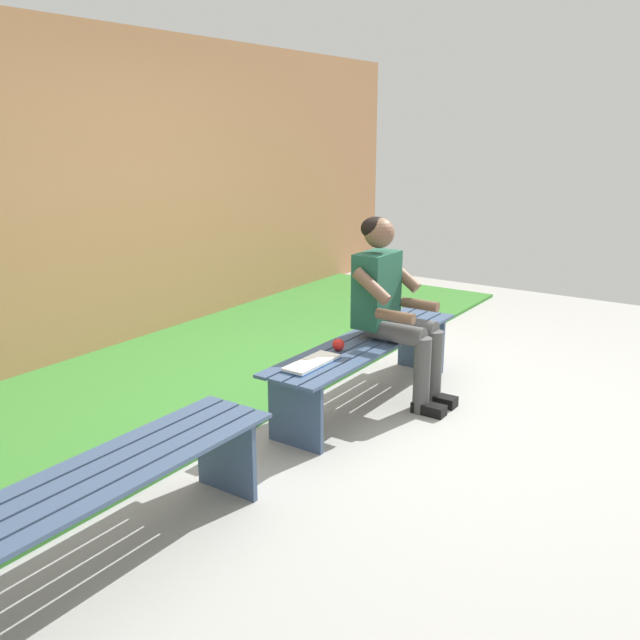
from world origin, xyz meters
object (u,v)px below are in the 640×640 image
Objects in this scene: bench_far at (89,501)px; person_seated at (392,303)px; bench_near at (367,355)px; book_open at (312,363)px; apple at (338,345)px.

person_seated is (-2.39, 0.10, 0.34)m from bench_far.
book_open is at bearing -3.05° from bench_near.
bench_near is 0.99× the size of bench_far.
person_seated is at bearing 161.09° from apple.
apple is at bearing -176.84° from book_open.
bench_far is 1.97m from apple.
apple is at bearing -178.61° from bench_far.
bench_far is at bearing 0.00° from bench_near.
person_seated reaches higher than bench_far.
bench_far is at bearing 1.51° from book_open.
bench_far is at bearing 1.39° from apple.
bench_near is 0.32m from apple.
person_seated is 3.01× the size of book_open.
book_open is (0.32, 0.02, -0.03)m from apple.
person_seated is at bearing 177.61° from bench_far.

